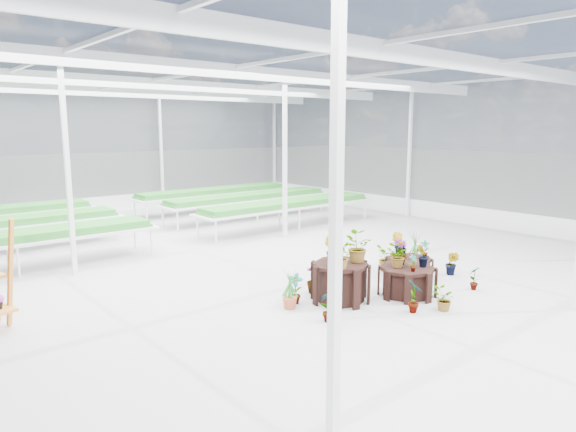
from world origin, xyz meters
TOP-DOWN VIEW (x-y plane):
  - ground_plane at (0.00, 0.00)m, footprint 24.00×24.00m
  - greenhouse_shell at (0.00, 0.00)m, footprint 18.00×24.00m
  - steel_frame at (0.00, 0.00)m, footprint 18.00×24.00m
  - nursery_benches at (0.00, 7.20)m, footprint 16.00×7.00m
  - plinth_tall at (0.18, -1.01)m, footprint 1.27×1.27m
  - plinth_mid at (1.38, -1.61)m, footprint 1.16×1.16m
  - plinth_low at (2.38, -0.91)m, footprint 1.14×1.14m
  - nursery_plants at (1.23, -0.94)m, footprint 4.72×3.24m

SIDE VIEW (x-z plane):
  - ground_plane at x=0.00m, z-range 0.00..0.00m
  - plinth_low at x=2.38m, z-range 0.00..0.43m
  - plinth_mid at x=1.38m, z-range 0.00..0.56m
  - plinth_tall at x=0.18m, z-range 0.00..0.72m
  - nursery_benches at x=0.00m, z-range 0.00..0.84m
  - nursery_plants at x=1.23m, z-range -0.11..1.18m
  - greenhouse_shell at x=0.00m, z-range 0.00..4.50m
  - steel_frame at x=0.00m, z-range 0.00..4.50m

